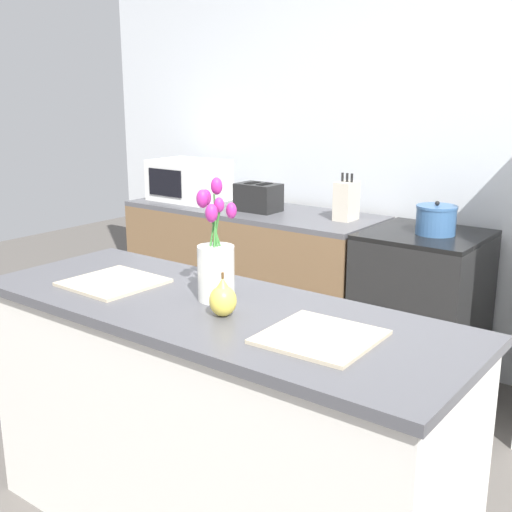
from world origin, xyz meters
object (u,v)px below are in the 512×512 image
(pear_figurine, at_px, (223,299))
(cooking_pot, at_px, (436,220))
(plate_setting_right, at_px, (320,336))
(knife_block, at_px, (346,201))
(plate_setting_left, at_px, (113,281))
(stove_range, at_px, (421,313))
(flower_vase, at_px, (216,263))
(toaster, at_px, (258,197))
(microwave, at_px, (189,180))

(pear_figurine, height_order, cooking_pot, cooking_pot)
(plate_setting_right, height_order, knife_block, knife_block)
(plate_setting_left, bearing_deg, stove_range, 71.29)
(pear_figurine, bearing_deg, plate_setting_left, 177.94)
(plate_setting_right, distance_m, knife_block, 1.88)
(pear_figurine, xyz_separation_m, plate_setting_right, (0.35, 0.02, -0.05))
(plate_setting_right, distance_m, cooking_pot, 1.66)
(knife_block, bearing_deg, stove_range, -4.37)
(pear_figurine, bearing_deg, cooking_pot, 88.25)
(cooking_pot, bearing_deg, plate_setting_right, -79.44)
(flower_vase, bearing_deg, plate_setting_left, -168.16)
(flower_vase, height_order, plate_setting_right, flower_vase)
(plate_setting_left, relative_size, toaster, 1.17)
(flower_vase, height_order, pear_figurine, flower_vase)
(stove_range, xyz_separation_m, knife_block, (-0.50, 0.04, 0.56))
(pear_figurine, height_order, microwave, microwave)
(stove_range, height_order, toaster, toaster)
(pear_figurine, xyz_separation_m, microwave, (-1.69, 1.66, 0.06))
(flower_vase, distance_m, knife_block, 1.63)
(plate_setting_left, height_order, knife_block, knife_block)
(microwave, distance_m, knife_block, 1.19)
(pear_figurine, relative_size, plate_setting_left, 0.45)
(plate_setting_right, bearing_deg, pear_figurine, -176.78)
(stove_range, distance_m, toaster, 1.20)
(knife_block, bearing_deg, plate_setting_right, -62.90)
(knife_block, bearing_deg, pear_figurine, -73.48)
(stove_range, xyz_separation_m, cooking_pot, (0.05, -0.01, 0.52))
(pear_figurine, distance_m, cooking_pot, 1.65)
(pear_figurine, relative_size, cooking_pot, 0.70)
(plate_setting_left, xyz_separation_m, plate_setting_right, (0.91, 0.00, 0.00))
(flower_vase, relative_size, toaster, 1.51)
(stove_range, distance_m, flower_vase, 1.66)
(stove_range, height_order, plate_setting_right, plate_setting_right)
(cooking_pot, relative_size, knife_block, 0.78)
(flower_vase, distance_m, cooking_pot, 1.55)
(pear_figurine, distance_m, plate_setting_right, 0.36)
(toaster, bearing_deg, plate_setting_right, -48.23)
(microwave, bearing_deg, stove_range, 0.02)
(flower_vase, height_order, knife_block, flower_vase)
(pear_figurine, bearing_deg, toaster, 123.54)
(plate_setting_right, relative_size, toaster, 1.17)
(stove_range, xyz_separation_m, plate_setting_right, (0.35, -1.64, 0.48))
(stove_range, height_order, plate_setting_left, plate_setting_left)
(flower_vase, height_order, cooking_pot, flower_vase)
(stove_range, distance_m, microwave, 1.78)
(stove_range, distance_m, knife_block, 0.75)
(plate_setting_left, xyz_separation_m, toaster, (-0.52, 1.60, 0.06))
(cooking_pot, bearing_deg, knife_block, 175.45)
(pear_figurine, xyz_separation_m, toaster, (-1.07, 1.62, 0.01))
(cooking_pot, height_order, microwave, microwave)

